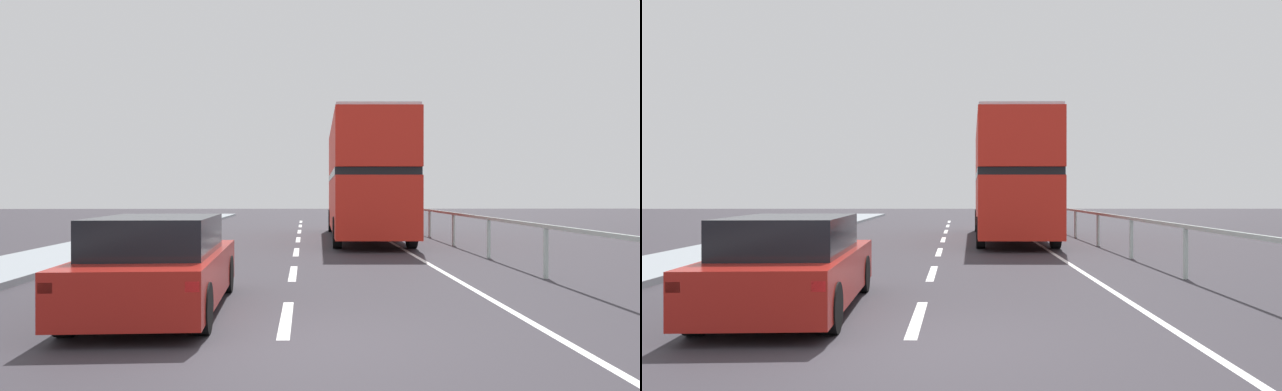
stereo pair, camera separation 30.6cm
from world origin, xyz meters
TOP-DOWN VIEW (x-y plane):
  - ground_plane at (0.00, 0.00)m, footprint 74.51×120.00m
  - lane_paint_markings at (1.92, 8.77)m, footprint 3.43×46.00m
  - bridge_side_railing at (5.15, 9.00)m, footprint 0.10×42.00m
  - double_decker_bus_red at (2.52, 15.92)m, footprint 2.82×11.20m
  - hatchback_car_near at (-1.87, 1.96)m, footprint 1.98×4.61m

SIDE VIEW (x-z plane):
  - ground_plane at x=0.00m, z-range -0.10..0.00m
  - lane_paint_markings at x=1.92m, z-range 0.00..0.01m
  - hatchback_car_near at x=-1.87m, z-range -0.03..1.37m
  - bridge_side_railing at x=5.15m, z-range 0.35..1.45m
  - double_decker_bus_red at x=2.52m, z-range 0.15..4.54m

